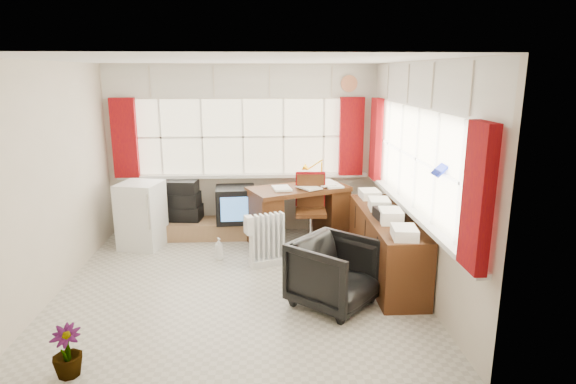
% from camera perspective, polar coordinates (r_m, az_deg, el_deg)
% --- Properties ---
extents(ground, '(4.00, 4.00, 0.00)m').
position_cam_1_polar(ground, '(5.66, -5.75, -10.92)').
color(ground, beige).
rests_on(ground, ground).
extents(room_walls, '(4.00, 4.00, 4.00)m').
position_cam_1_polar(room_walls, '(5.21, -6.15, 4.23)').
color(room_walls, beige).
rests_on(room_walls, ground).
extents(window_back, '(3.70, 0.12, 3.60)m').
position_cam_1_polar(window_back, '(7.22, -5.27, 2.50)').
color(window_back, '#FFF2C9').
rests_on(window_back, room_walls).
extents(window_right, '(0.12, 3.70, 3.60)m').
position_cam_1_polar(window_right, '(5.58, 14.38, -1.32)').
color(window_right, '#FFF2C9').
rests_on(window_right, room_walls).
extents(curtains, '(3.83, 3.83, 1.15)m').
position_cam_1_polar(curtains, '(6.16, 2.96, 5.37)').
color(curtains, '#930F08').
rests_on(curtains, room_walls).
extents(overhead_cabinets, '(3.98, 3.98, 0.48)m').
position_cam_1_polar(overhead_cabinets, '(6.15, 3.52, 12.79)').
color(overhead_cabinets, silver).
rests_on(overhead_cabinets, room_walls).
extents(desk, '(1.54, 1.16, 0.84)m').
position_cam_1_polar(desk, '(6.90, 1.25, -2.26)').
color(desk, '#522C13').
rests_on(desk, ground).
extents(desk_lamp, '(0.16, 0.14, 0.39)m').
position_cam_1_polar(desk_lamp, '(6.82, 4.00, 2.87)').
color(desk_lamp, '#FFBA0A').
rests_on(desk_lamp, desk).
extents(task_chair, '(0.45, 0.47, 1.02)m').
position_cam_1_polar(task_chair, '(6.75, 2.68, -1.79)').
color(task_chair, black).
rests_on(task_chair, ground).
extents(office_chair, '(1.09, 1.09, 0.71)m').
position_cam_1_polar(office_chair, '(5.08, 5.53, -9.52)').
color(office_chair, black).
rests_on(office_chair, ground).
extents(radiator, '(0.48, 0.32, 0.67)m').
position_cam_1_polar(radiator, '(6.09, -2.50, -6.23)').
color(radiator, white).
rests_on(radiator, ground).
extents(credenza, '(0.50, 2.00, 0.85)m').
position_cam_1_polar(credenza, '(5.87, 11.46, -6.07)').
color(credenza, '#522C13').
rests_on(credenza, ground).
extents(file_tray, '(0.30, 0.37, 0.12)m').
position_cam_1_polar(file_tray, '(5.59, 11.80, -2.60)').
color(file_tray, black).
rests_on(file_tray, credenza).
extents(tv_bench, '(1.40, 0.50, 0.25)m').
position_cam_1_polar(tv_bench, '(7.26, -9.55, -4.29)').
color(tv_bench, '#9D744E').
rests_on(tv_bench, ground).
extents(crt_tv, '(0.60, 0.57, 0.51)m').
position_cam_1_polar(crt_tv, '(7.05, -6.21, -1.47)').
color(crt_tv, black).
rests_on(crt_tv, tv_bench).
extents(hifi_stack, '(0.61, 0.43, 0.60)m').
position_cam_1_polar(hifi_stack, '(7.27, -12.49, -1.08)').
color(hifi_stack, black).
rests_on(hifi_stack, tv_bench).
extents(mini_fridge, '(0.65, 0.65, 0.92)m').
position_cam_1_polar(mini_fridge, '(6.97, -16.97, -2.63)').
color(mini_fridge, white).
rests_on(mini_fridge, ground).
extents(spray_bottle_a, '(0.15, 0.15, 0.29)m').
position_cam_1_polar(spray_bottle_a, '(6.36, -8.19, -6.67)').
color(spray_bottle_a, white).
rests_on(spray_bottle_a, ground).
extents(spray_bottle_b, '(0.10, 0.10, 0.20)m').
position_cam_1_polar(spray_bottle_b, '(6.45, -2.23, -6.68)').
color(spray_bottle_b, '#99E5D5').
rests_on(spray_bottle_b, ground).
extents(flower_vase, '(0.26, 0.26, 0.43)m').
position_cam_1_polar(flower_vase, '(4.40, -24.74, -16.81)').
color(flower_vase, black).
rests_on(flower_vase, ground).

